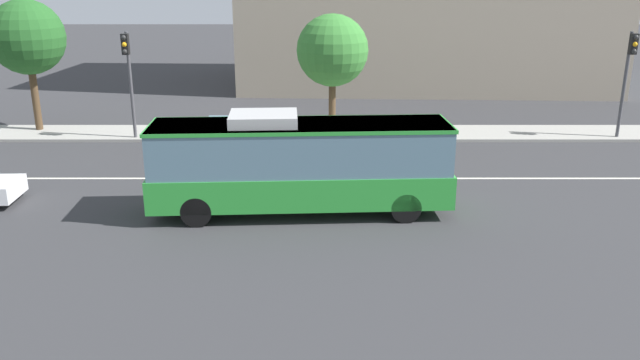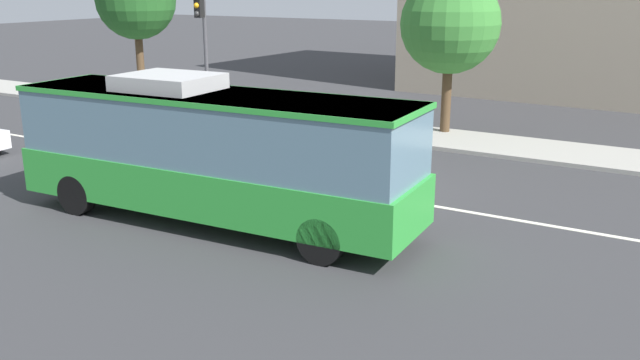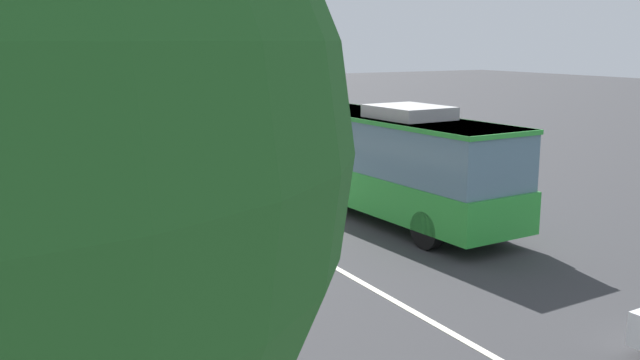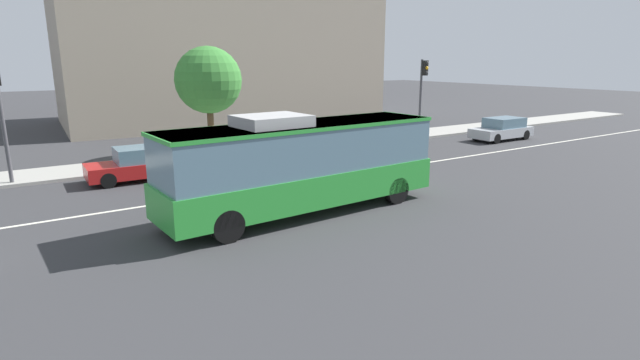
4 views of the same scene
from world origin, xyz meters
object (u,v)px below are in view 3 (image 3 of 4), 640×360
at_px(sedan_silver, 60,133).
at_px(traffic_light_mid_block, 107,178).
at_px(sedan_red, 152,263).
at_px(transit_bus, 383,157).

xyz_separation_m(sedan_silver, traffic_light_mid_block, (-27.65, 3.37, 2.84)).
bearing_deg(traffic_light_mid_block, sedan_red, 71.39).
xyz_separation_m(sedan_red, traffic_light_mid_block, (-4.95, 1.79, 2.84)).
bearing_deg(transit_bus, sedan_silver, 15.42).
bearing_deg(sedan_silver, traffic_light_mid_block, -6.91).
bearing_deg(sedan_red, sedan_silver, 177.34).
relative_size(sedan_red, traffic_light_mid_block, 0.87).
xyz_separation_m(transit_bus, traffic_light_mid_block, (-8.37, 9.81, 1.75)).
distance_m(transit_bus, sedan_silver, 20.35).
relative_size(sedan_red, sedan_silver, 1.01).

